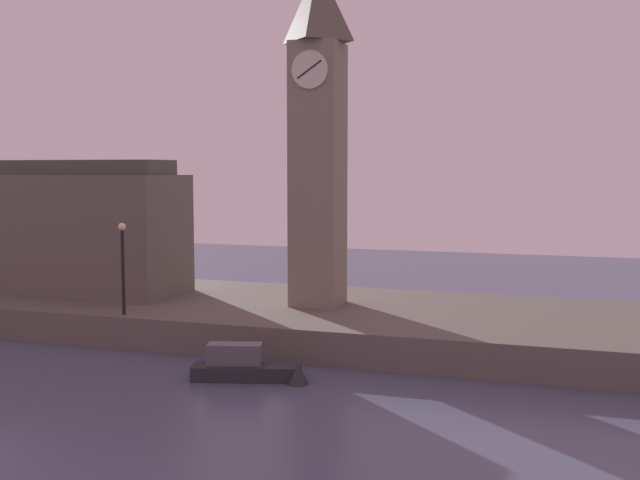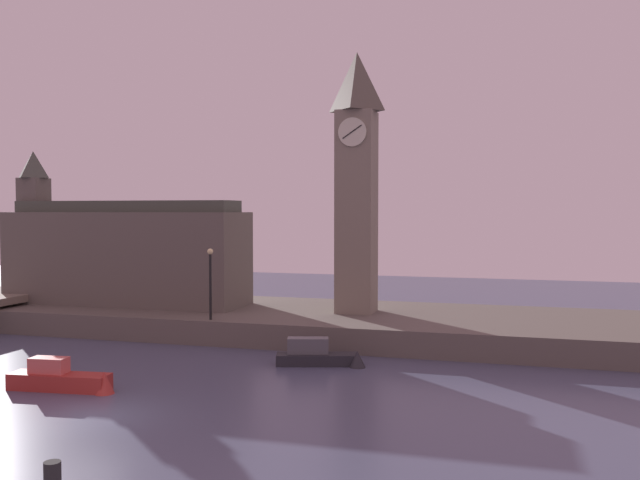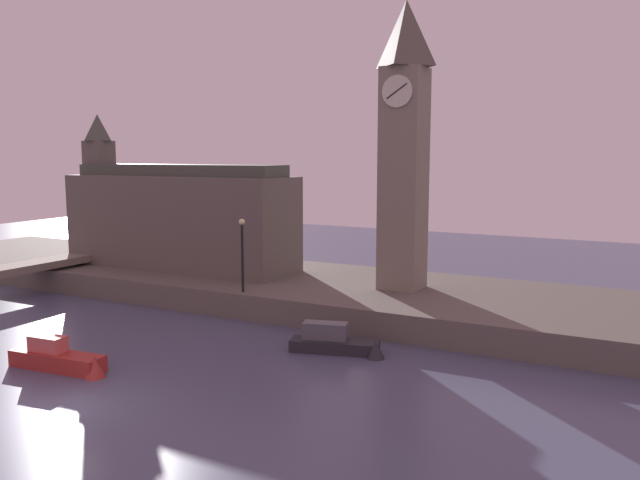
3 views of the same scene
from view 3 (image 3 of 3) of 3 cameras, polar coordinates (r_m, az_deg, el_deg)
name	(u,v)px [view 3 (image 3 of 3)]	position (r m, az deg, el deg)	size (l,w,h in m)	color
ground_plane	(60,411)	(26.59, -22.11, -13.89)	(120.00, 120.00, 0.00)	#474C66
far_embankment	(315,291)	(41.44, -0.43, -4.53)	(70.00, 12.00, 1.50)	#5B544C
clock_tower	(404,143)	(38.14, 7.48, 8.58)	(2.61, 2.64, 16.71)	slate
parliament_hall	(176,216)	(46.82, -12.70, 2.07)	(17.26, 5.04, 10.95)	#5B544C
streetlamp	(242,247)	(37.32, -6.92, -0.64)	(0.36, 0.36, 4.31)	black
boat_barge_dark	(341,343)	(31.21, 1.86, -9.16)	(5.04, 2.33, 1.61)	#232328
boat_dinghy_red	(63,360)	(30.98, -21.85, -9.83)	(5.24, 1.64, 1.61)	maroon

